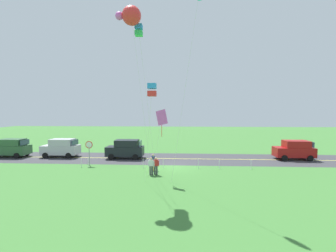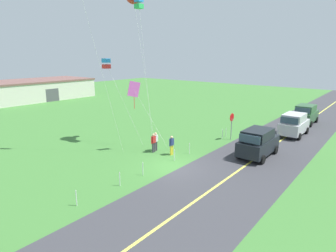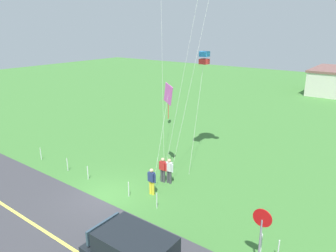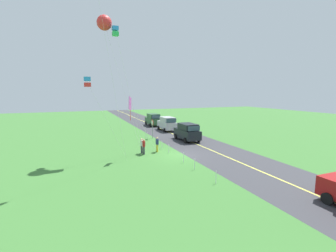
{
  "view_description": "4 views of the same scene",
  "coord_description": "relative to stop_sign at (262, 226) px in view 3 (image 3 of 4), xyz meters",
  "views": [
    {
      "loc": [
        -0.76,
        24.26,
        5.8
      ],
      "look_at": [
        0.45,
        2.9,
        4.38
      ],
      "focal_mm": 25.57,
      "sensor_mm": 36.0,
      "label": 1
    },
    {
      "loc": [
        -15.37,
        -11.74,
        7.85
      ],
      "look_at": [
        1.09,
        1.36,
        2.63
      ],
      "focal_mm": 30.52,
      "sensor_mm": 36.0,
      "label": 2
    },
    {
      "loc": [
        12.22,
        -10.61,
        9.19
      ],
      "look_at": [
        1.78,
        3.43,
        3.63
      ],
      "focal_mm": 33.6,
      "sensor_mm": 36.0,
      "label": 3
    },
    {
      "loc": [
        -20.51,
        9.48,
        6.28
      ],
      "look_at": [
        -0.85,
        1.56,
        3.14
      ],
      "focal_mm": 24.7,
      "sensor_mm": 36.0,
      "label": 4
    }
  ],
  "objects": [
    {
      "name": "ground_plane",
      "position": [
        -8.92,
        0.1,
        -1.85
      ],
      "size": [
        120.0,
        120.0,
        0.1
      ],
      "primitive_type": "cube",
      "color": "#3D7533"
    },
    {
      "name": "asphalt_road",
      "position": [
        -8.92,
        -3.9,
        -1.8
      ],
      "size": [
        120.0,
        7.0,
        0.0
      ],
      "primitive_type": "cube",
      "color": "#38383D",
      "rests_on": "ground"
    },
    {
      "name": "road_centre_stripe",
      "position": [
        -8.92,
        -3.9,
        -1.8
      ],
      "size": [
        120.0,
        0.16,
        0.0
      ],
      "primitive_type": "cube",
      "color": "#E5E04C",
      "rests_on": "asphalt_road"
    },
    {
      "name": "stop_sign",
      "position": [
        0.0,
        0.0,
        0.0
      ],
      "size": [
        0.76,
        0.08,
        2.56
      ],
      "color": "gray",
      "rests_on": "ground"
    },
    {
      "name": "person_adult_near",
      "position": [
        -7.39,
        3.34,
        -0.94
      ],
      "size": [
        0.58,
        0.22,
        1.6
      ],
      "rotation": [
        0.0,
        0.0,
        2.51
      ],
      "color": "#3F3F47",
      "rests_on": "ground"
    },
    {
      "name": "person_adult_companion",
      "position": [
        -6.98,
        1.76,
        -0.94
      ],
      "size": [
        0.58,
        0.22,
        1.6
      ],
      "rotation": [
        0.0,
        0.0,
        3.05
      ],
      "color": "yellow",
      "rests_on": "ground"
    },
    {
      "name": "person_child_watcher",
      "position": [
        -7.0,
        3.45,
        -0.94
      ],
      "size": [
        0.58,
        0.22,
        1.6
      ],
      "rotation": [
        0.0,
        0.0,
        1.43
      ],
      "color": "#3F3F47",
      "rests_on": "ground"
    },
    {
      "name": "kite_blue_mid",
      "position": [
        -8.05,
        4.76,
        3.31
      ],
      "size": [
        1.61,
        3.29,
        5.9
      ],
      "color": "silver",
      "rests_on": "ground"
    },
    {
      "name": "kite_pink_drift",
      "position": [
        -7.71,
        8.45,
        5.33
      ],
      "size": [
        1.33,
        3.56,
        7.58
      ],
      "color": "silver",
      "rests_on": "ground"
    },
    {
      "name": "fence_post_0",
      "position": [
        -16.52,
        0.8,
        -1.35
      ],
      "size": [
        0.05,
        0.05,
        0.9
      ],
      "primitive_type": "cylinder",
      "color": "silver",
      "rests_on": "ground"
    },
    {
      "name": "fence_post_1",
      "position": [
        -13.44,
        0.8,
        -1.35
      ],
      "size": [
        0.05,
        0.05,
        0.9
      ],
      "primitive_type": "cylinder",
      "color": "silver",
      "rests_on": "ground"
    },
    {
      "name": "fence_post_2",
      "position": [
        -11.38,
        0.8,
        -1.35
      ],
      "size": [
        0.05,
        0.05,
        0.9
      ],
      "primitive_type": "cylinder",
      "color": "silver",
      "rests_on": "ground"
    },
    {
      "name": "fence_post_3",
      "position": [
        -7.87,
        0.8,
        -1.35
      ],
      "size": [
        0.05,
        0.05,
        0.9
      ],
      "primitive_type": "cylinder",
      "color": "silver",
      "rests_on": "ground"
    },
    {
      "name": "fence_post_4",
      "position": [
        -5.84,
        0.8,
        -1.35
      ],
      "size": [
        0.05,
        0.05,
        0.9
      ],
      "primitive_type": "cylinder",
      "color": "silver",
      "rests_on": "ground"
    },
    {
      "name": "fence_post_5",
      "position": [
        0.53,
        0.8,
        -1.35
      ],
      "size": [
        0.05,
        0.05,
        0.9
      ],
      "primitive_type": "cylinder",
      "color": "silver",
      "rests_on": "ground"
    },
    {
      "name": "fence_post_6",
      "position": [
        -0.18,
        0.8,
        -1.35
      ],
      "size": [
        0.05,
        0.05,
        0.9
      ],
      "primitive_type": "cylinder",
      "color": "silver",
      "rests_on": "ground"
    }
  ]
}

